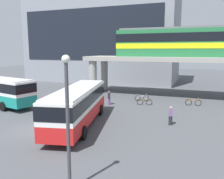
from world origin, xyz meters
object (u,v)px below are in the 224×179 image
Objects in this scene: bicycle_orange at (193,102)px; pedestrian_waiting_near_stop at (171,116)px; bicycle_brown at (145,102)px; pedestrian_walking_across at (109,98)px; station_building at (103,40)px; bicycle_silver at (142,98)px; pedestrian_by_bike_rack at (88,96)px; train at (192,42)px; bus_main at (78,102)px.

pedestrian_waiting_near_stop reaches higher than bicycle_orange.
pedestrian_walking_across is at bearing -161.70° from bicycle_brown.
bicycle_silver is at bearing -54.45° from station_building.
pedestrian_waiting_near_stop is at bearing -27.67° from pedestrian_by_bike_rack.
station_building is 23.57m from pedestrian_by_bike_rack.
pedestrian_by_bike_rack reaches higher than bicycle_orange.
pedestrian_by_bike_rack is (-11.41, -7.47, -6.62)m from train.
bicycle_silver is (-6.13, 0.32, 0.00)m from bicycle_orange.
bicycle_silver is at bearing 111.42° from bicycle_brown.
train is at bearing 98.17° from bicycle_orange.
pedestrian_walking_across reaches higher than bicycle_brown.
bus_main is 6.38× the size of bicycle_brown.
bicycle_orange is 12.40m from pedestrian_by_bike_rack.
station_building reaches higher than pedestrian_by_bike_rack.
pedestrian_walking_across is at bearing -4.68° from pedestrian_by_bike_rack.
bicycle_orange is 1.10× the size of pedestrian_waiting_near_stop.
bicycle_orange is at bearing 17.85° from pedestrian_walking_across.
bus_main reaches higher than pedestrian_by_bike_rack.
pedestrian_by_bike_rack reaches higher than pedestrian_waiting_near_stop.
bicycle_orange is at bearing -81.83° from train.
bus_main is 7.93m from pedestrian_waiting_near_stop.
pedestrian_waiting_near_stop is 9.33m from pedestrian_walking_across.
bicycle_brown is at bearing -126.16° from train.
bus_main is 6.99× the size of pedestrian_waiting_near_stop.
pedestrian_waiting_near_stop is 11.84m from pedestrian_by_bike_rack.
bicycle_orange is at bearing -3.01° from bicycle_silver.
bus_main is 11.88m from bicycle_silver.
station_building is 17.99× the size of pedestrian_by_bike_rack.
pedestrian_waiting_near_stop is (17.48, -26.69, -7.62)m from station_building.
pedestrian_walking_across is at bearing 92.83° from bus_main.
station_building is 24.75m from pedestrian_walking_across.
pedestrian_walking_across is (-0.40, 8.13, -1.24)m from bus_main.
bicycle_brown is 6.83m from pedestrian_by_bike_rack.
bicycle_silver and bicycle_brown have the same top height.
station_building is 31.90m from bus_main.
bicycle_silver is 1.09× the size of pedestrian_walking_across.
station_building is 17.12× the size of bicycle_brown.
bus_main is 7.02× the size of pedestrian_walking_across.
bicycle_silver is 1.09× the size of pedestrian_waiting_near_stop.
bus_main reaches higher than pedestrian_waiting_near_stop.
bus_main is 9.03m from pedestrian_by_bike_rack.
bicycle_brown is at bearing 69.42° from bus_main.
bicycle_brown is at bearing 18.30° from pedestrian_walking_across.
pedestrian_walking_across is at bearing -133.59° from bicycle_silver.
station_building is 23.65m from bicycle_silver.
bus_main is at bearing -117.43° from train.
bus_main is 10.21m from bicycle_brown.
station_building is at bearing 109.01° from bus_main.
bicycle_orange is 1.01× the size of bicycle_brown.
pedestrian_walking_across is (-8.61, -7.69, -6.66)m from train.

